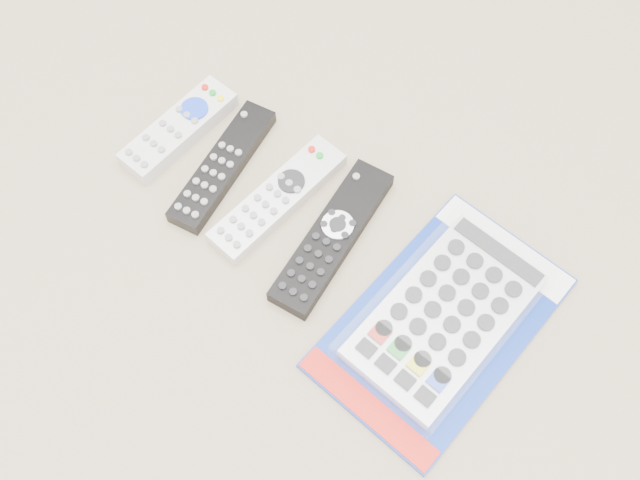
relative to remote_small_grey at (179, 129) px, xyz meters
The scene contains 5 objects.
remote_small_grey is the anchor object (origin of this frame).
remote_slim_black 0.08m from the remote_small_grey, ahead, with size 0.06×0.20×0.02m.
remote_silver_dvd 0.16m from the remote_small_grey, ahead, with size 0.08×0.20×0.02m.
remote_large_black 0.25m from the remote_small_grey, ahead, with size 0.06×0.21×0.02m.
jumbo_remote_packaged 0.41m from the remote_small_grey, ahead, with size 0.22×0.31×0.04m.
Camera 1 is at (0.23, -0.33, 0.75)m, focal length 40.00 mm.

